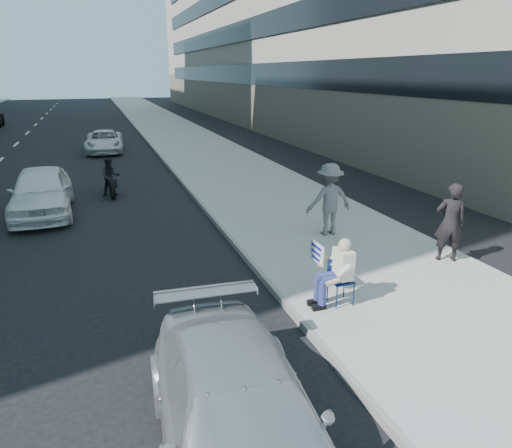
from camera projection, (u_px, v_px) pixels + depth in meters
name	position (u px, v px, depth m)	size (l,w,h in m)	color
ground	(225.00, 344.00, 7.67)	(160.00, 160.00, 0.00)	black
near_sidewalk	(199.00, 149.00, 26.81)	(5.00, 120.00, 0.15)	gray
near_building	(315.00, 2.00, 38.48)	(14.00, 70.00, 20.00)	gray
seated_protester	(336.00, 268.00, 8.51)	(0.83, 1.12, 1.31)	#12224F
jogger	(329.00, 199.00, 12.19)	(1.25, 0.72, 1.94)	slate
pedestrian_woman	(450.00, 222.00, 10.47)	(0.67, 0.44, 1.85)	black
parked_sedan	(240.00, 420.00, 5.10)	(1.84, 4.52, 1.31)	#B5B7BC
white_sedan_near	(41.00, 191.00, 14.48)	(1.77, 4.40, 1.50)	white
white_sedan_far	(104.00, 141.00, 25.95)	(2.00, 4.34, 1.21)	white
motorcycle	(111.00, 179.00, 16.75)	(0.75, 2.05, 1.42)	black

